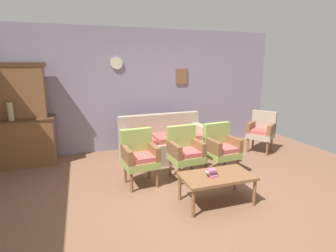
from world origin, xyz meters
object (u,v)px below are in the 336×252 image
object	(u,v)px
side_cabinet	(25,142)
floral_couch	(164,143)
vase_on_cabinet	(10,111)
coffee_table	(217,178)
armchair_near_cabinet	(185,150)
armchair_row_middle	(221,146)
armchair_near_couch_end	(139,155)
book_stack_on_table	(212,173)
wingback_chair_by_fireplace	(262,130)

from	to	relation	value
side_cabinet	floral_couch	size ratio (longest dim) A/B	0.64
vase_on_cabinet	coffee_table	xyz separation A→B (m)	(2.94, -2.31, -0.72)
vase_on_cabinet	armchair_near_cabinet	distance (m)	3.21
armchair_row_middle	armchair_near_cabinet	bearing A→B (deg)	179.24
floral_couch	armchair_row_middle	size ratio (longest dim) A/B	2.01
armchair_near_couch_end	coffee_table	world-z (taller)	armchair_near_couch_end
armchair_near_couch_end	coffee_table	size ratio (longest dim) A/B	0.90
armchair_row_middle	coffee_table	size ratio (longest dim) A/B	0.90
floral_couch	armchair_near_cabinet	bearing A→B (deg)	-87.97
armchair_near_couch_end	armchair_row_middle	size ratio (longest dim) A/B	1.00
armchair_near_couch_end	book_stack_on_table	xyz separation A→B (m)	(0.80, -0.95, -0.03)
vase_on_cabinet	coffee_table	world-z (taller)	vase_on_cabinet
floral_couch	book_stack_on_table	xyz separation A→B (m)	(0.06, -1.97, 0.14)
vase_on_cabinet	floral_couch	xyz separation A→B (m)	(2.80, -0.35, -0.77)
side_cabinet	wingback_chair_by_fireplace	world-z (taller)	side_cabinet
coffee_table	wingback_chair_by_fireplace	bearing A→B (deg)	39.90
armchair_near_couch_end	armchair_near_cabinet	size ratio (longest dim) A/B	1.00
side_cabinet	armchair_row_middle	size ratio (longest dim) A/B	1.28
armchair_near_cabinet	wingback_chair_by_fireplace	distance (m)	2.31
armchair_near_couch_end	side_cabinet	bearing A→B (deg)	141.03
armchair_near_couch_end	wingback_chair_by_fireplace	xyz separation A→B (m)	(2.96, 0.78, 0.00)
vase_on_cabinet	book_stack_on_table	xyz separation A→B (m)	(2.86, -2.32, -0.62)
armchair_near_cabinet	floral_couch	bearing A→B (deg)	92.03
coffee_table	armchair_row_middle	bearing A→B (deg)	57.75
armchair_near_couch_end	armchair_near_cabinet	world-z (taller)	same
armchair_near_couch_end	armchair_row_middle	bearing A→B (deg)	-0.85
armchair_near_cabinet	coffee_table	world-z (taller)	armchair_near_cabinet
armchair_row_middle	book_stack_on_table	size ratio (longest dim) A/B	5.72
vase_on_cabinet	armchair_row_middle	distance (m)	3.84
floral_couch	armchair_row_middle	distance (m)	1.28
wingback_chair_by_fireplace	book_stack_on_table	size ratio (longest dim) A/B	5.72
side_cabinet	book_stack_on_table	world-z (taller)	side_cabinet
armchair_near_cabinet	wingback_chair_by_fireplace	xyz separation A→B (m)	(2.17, 0.80, 0.00)
floral_couch	wingback_chair_by_fireplace	bearing A→B (deg)	-6.08
coffee_table	book_stack_on_table	distance (m)	0.13
vase_on_cabinet	wingback_chair_by_fireplace	bearing A→B (deg)	-6.65
wingback_chair_by_fireplace	armchair_row_middle	bearing A→B (deg)	-151.50
book_stack_on_table	wingback_chair_by_fireplace	bearing A→B (deg)	38.95
side_cabinet	armchair_near_couch_end	size ratio (longest dim) A/B	1.28
armchair_row_middle	wingback_chair_by_fireplace	distance (m)	1.69
floral_couch	book_stack_on_table	size ratio (longest dim) A/B	11.52
vase_on_cabinet	armchair_row_middle	world-z (taller)	vase_on_cabinet
armchair_near_cabinet	wingback_chair_by_fireplace	world-z (taller)	same
armchair_row_middle	vase_on_cabinet	bearing A→B (deg)	158.48
vase_on_cabinet	floral_couch	size ratio (longest dim) A/B	0.18
armchair_near_couch_end	book_stack_on_table	distance (m)	1.25
side_cabinet	vase_on_cabinet	size ratio (longest dim) A/B	3.48
armchair_near_couch_end	armchair_near_cabinet	xyz separation A→B (m)	(0.78, -0.01, 0.00)
wingback_chair_by_fireplace	book_stack_on_table	bearing A→B (deg)	-141.05
coffee_table	side_cabinet	bearing A→B (deg)	138.40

